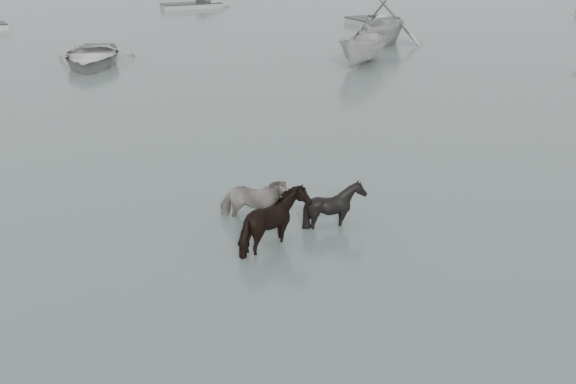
# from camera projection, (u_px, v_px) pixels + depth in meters

# --- Properties ---
(ground) EXTENTS (140.00, 140.00, 0.00)m
(ground) POSITION_uv_depth(u_px,v_px,m) (322.00, 248.00, 16.62)
(ground) COLOR #51605A
(ground) RESTS_ON ground
(pony_pinto) EXTENTS (1.81, 0.88, 1.50)m
(pony_pinto) POSITION_uv_depth(u_px,v_px,m) (253.00, 191.00, 17.90)
(pony_pinto) COLOR black
(pony_pinto) RESTS_ON ground
(pony_dark) EXTENTS (1.52, 1.73, 1.61)m
(pony_dark) POSITION_uv_depth(u_px,v_px,m) (276.00, 216.00, 16.33)
(pony_dark) COLOR black
(pony_dark) RESTS_ON ground
(pony_black) EXTENTS (1.57, 1.48, 1.41)m
(pony_black) POSITION_uv_depth(u_px,v_px,m) (335.00, 199.00, 17.55)
(pony_black) COLOR black
(pony_black) RESTS_ON ground
(rowboat_lead) EXTENTS (5.11, 6.22, 1.12)m
(rowboat_lead) POSITION_uv_depth(u_px,v_px,m) (91.00, 54.00, 35.02)
(rowboat_lead) COLOR #B2B1AD
(rowboat_lead) RESTS_ON ground
(rowboat_trail) EXTENTS (5.45, 5.94, 2.63)m
(rowboat_trail) POSITION_uv_depth(u_px,v_px,m) (384.00, 20.00, 39.94)
(rowboat_trail) COLOR #AAACA9
(rowboat_trail) RESTS_ON ground
(boat_small) EXTENTS (2.86, 4.62, 1.67)m
(boat_small) POSITION_uv_depth(u_px,v_px,m) (364.00, 47.00, 35.04)
(boat_small) COLOR #ADADA8
(boat_small) RESTS_ON ground
(skiff_mid) EXTENTS (4.53, 5.04, 0.75)m
(skiff_mid) POSITION_uv_depth(u_px,v_px,m) (371.00, 20.00, 46.35)
(skiff_mid) COLOR #9B9D9B
(skiff_mid) RESTS_ON ground
(skiff_far) EXTENTS (6.12, 4.52, 0.75)m
(skiff_far) POSITION_uv_depth(u_px,v_px,m) (191.00, 3.00, 53.86)
(skiff_far) COLOR #969996
(skiff_far) RESTS_ON ground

